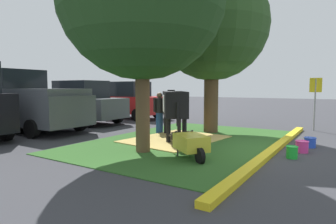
% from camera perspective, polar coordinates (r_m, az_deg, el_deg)
% --- Properties ---
extents(ground_plane, '(80.00, 80.00, 0.00)m').
position_cam_1_polar(ground_plane, '(8.23, 15.71, -7.22)').
color(ground_plane, '#38383D').
extents(grass_island, '(7.71, 5.10, 0.02)m').
position_cam_1_polar(grass_island, '(9.22, 3.79, -5.69)').
color(grass_island, '#2D5B23').
rests_on(grass_island, ground).
extents(curb_yellow, '(8.91, 0.24, 0.12)m').
position_cam_1_polar(curb_yellow, '(8.29, 20.48, -6.85)').
color(curb_yellow, yellow).
rests_on(curb_yellow, ground).
extents(hay_bedding, '(3.45, 2.75, 0.04)m').
position_cam_1_polar(hay_bedding, '(9.36, 1.55, -5.43)').
color(hay_bedding, tan).
rests_on(hay_bedding, ground).
extents(shade_tree_right, '(4.14, 4.14, 6.10)m').
position_cam_1_polar(shade_tree_right, '(11.16, 8.75, 16.72)').
color(shade_tree_right, '#4C3823').
rests_on(shade_tree_right, ground).
extents(cow_holstein, '(2.75, 2.15, 1.61)m').
position_cam_1_polar(cow_holstein, '(9.64, 1.21, 1.64)').
color(cow_holstein, black).
rests_on(cow_holstein, ground).
extents(calf_lying, '(0.83, 1.33, 0.48)m').
position_cam_1_polar(calf_lying, '(8.12, 4.27, -5.51)').
color(calf_lying, black).
rests_on(calf_lying, ground).
extents(person_handler, '(0.50, 0.34, 1.52)m').
position_cam_1_polar(person_handler, '(10.59, -1.71, 0.06)').
color(person_handler, '#23478C').
rests_on(person_handler, ground).
extents(wheelbarrow, '(1.27, 1.44, 0.63)m').
position_cam_1_polar(wheelbarrow, '(6.86, 4.66, -6.18)').
color(wheelbarrow, gold).
rests_on(wheelbarrow, ground).
extents(parking_sign, '(0.09, 0.44, 2.08)m').
position_cam_1_polar(parking_sign, '(12.62, 27.28, 3.29)').
color(parking_sign, '#99999E').
rests_on(parking_sign, ground).
extents(bucket_green, '(0.28, 0.28, 0.30)m').
position_cam_1_polar(bucket_green, '(7.56, 23.46, -7.31)').
color(bucket_green, green).
rests_on(bucket_green, ground).
extents(bucket_pink, '(0.34, 0.34, 0.31)m').
position_cam_1_polar(bucket_pink, '(8.35, 25.11, -6.21)').
color(bucket_pink, '#EA3893').
rests_on(bucket_pink, ground).
extents(bucket_blue, '(0.33, 0.33, 0.29)m').
position_cam_1_polar(bucket_blue, '(9.14, 26.43, -5.40)').
color(bucket_blue, blue).
rests_on(bucket_blue, ground).
extents(pickup_truck_black, '(2.26, 5.42, 2.42)m').
position_cam_1_polar(pickup_truck_black, '(12.63, -26.29, 1.72)').
color(pickup_truck_black, '#4C5156').
rests_on(pickup_truck_black, ground).
extents(hatchback_white, '(2.05, 4.42, 2.02)m').
position_cam_1_polar(hatchback_white, '(14.19, -16.85, 1.79)').
color(hatchback_white, '#4C5156').
rests_on(hatchback_white, ground).
extents(sedan_red, '(2.05, 4.42, 2.02)m').
position_cam_1_polar(sedan_red, '(16.11, -8.14, 2.29)').
color(sedan_red, red).
rests_on(sedan_red, ground).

